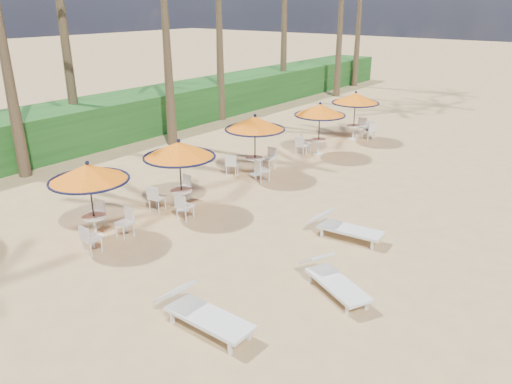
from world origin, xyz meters
TOP-DOWN VIEW (x-y plane):
  - ground at (0.00, 0.00)m, footprint 160.00×160.00m
  - scrub_hedge at (-13.50, 11.00)m, footprint 3.00×40.00m
  - station_0 at (-5.23, 0.41)m, footprint 2.06×2.06m
  - station_1 at (-4.83, 3.11)m, footprint 2.13×2.13m
  - station_2 at (-5.05, 7.03)m, footprint 2.15×2.15m
  - station_3 at (-4.65, 10.65)m, footprint 2.07×2.07m
  - station_4 at (-4.51, 13.82)m, footprint 2.11×2.22m
  - lounger_near at (-0.33, -0.74)m, footprint 2.12×0.67m
  - lounger_mid at (1.03, 1.93)m, footprint 2.03×1.42m
  - lounger_far at (-0.05, 4.41)m, footprint 2.03×0.83m

SIDE VIEW (x-z plane):
  - ground at x=0.00m, z-range 0.00..0.00m
  - lounger_mid at x=1.03m, z-range -0.02..0.68m
  - lounger_far at x=-0.05m, z-range -0.02..0.69m
  - lounger_near at x=-0.33m, z-range -0.02..0.73m
  - scrub_hedge at x=-13.50m, z-range 0.00..1.80m
  - station_0 at x=-5.23m, z-range 0.50..2.64m
  - station_4 at x=-4.51m, z-range 0.51..2.71m
  - station_1 at x=-4.83m, z-range 0.51..2.73m
  - station_2 at x=-5.05m, z-range 0.52..2.76m
  - station_3 at x=-4.65m, z-range 0.57..2.73m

